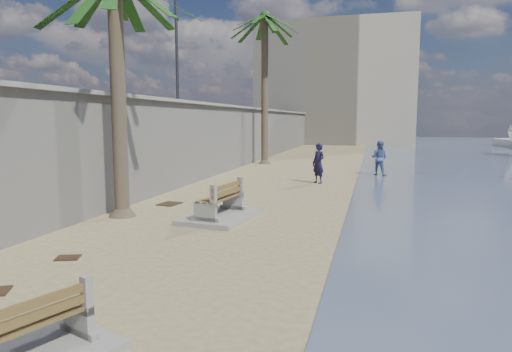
{
  "coord_description": "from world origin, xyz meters",
  "views": [
    {
      "loc": [
        2.73,
        -5.45,
        2.77
      ],
      "look_at": [
        -0.5,
        7.0,
        1.2
      ],
      "focal_mm": 32.0,
      "sensor_mm": 36.0,
      "label": 1
    }
  ],
  "objects_px": {
    "palm_back": "(265,19)",
    "person_b": "(379,156)",
    "person_a": "(318,160)",
    "bench_near": "(22,337)",
    "bench_far": "(220,204)"
  },
  "relations": [
    {
      "from": "palm_back",
      "to": "person_b",
      "type": "relative_size",
      "value": 5.18
    },
    {
      "from": "person_b",
      "to": "person_a",
      "type": "bearing_deg",
      "value": 74.82
    },
    {
      "from": "person_a",
      "to": "bench_near",
      "type": "bearing_deg",
      "value": -55.56
    },
    {
      "from": "bench_near",
      "to": "person_b",
      "type": "relative_size",
      "value": 1.17
    },
    {
      "from": "bench_near",
      "to": "person_b",
      "type": "height_order",
      "value": "person_b"
    },
    {
      "from": "palm_back",
      "to": "person_b",
      "type": "distance_m",
      "value": 11.63
    },
    {
      "from": "bench_far",
      "to": "person_b",
      "type": "xyz_separation_m",
      "value": [
        4.41,
        11.91,
        0.53
      ]
    },
    {
      "from": "bench_far",
      "to": "bench_near",
      "type": "bearing_deg",
      "value": -87.21
    },
    {
      "from": "bench_near",
      "to": "person_a",
      "type": "distance_m",
      "value": 16.11
    },
    {
      "from": "bench_near",
      "to": "bench_far",
      "type": "distance_m",
      "value": 7.92
    },
    {
      "from": "palm_back",
      "to": "bench_far",
      "type": "bearing_deg",
      "value": -80.83
    },
    {
      "from": "palm_back",
      "to": "person_a",
      "type": "height_order",
      "value": "palm_back"
    },
    {
      "from": "bench_near",
      "to": "person_b",
      "type": "xyz_separation_m",
      "value": [
        4.02,
        19.81,
        0.62
      ]
    },
    {
      "from": "palm_back",
      "to": "person_a",
      "type": "relative_size",
      "value": 4.96
    },
    {
      "from": "bench_near",
      "to": "person_a",
      "type": "bearing_deg",
      "value": 85.03
    }
  ]
}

